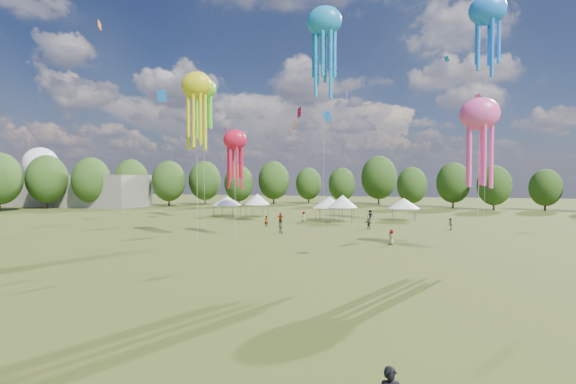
# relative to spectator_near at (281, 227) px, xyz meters

# --- Properties ---
(ground) EXTENTS (300.00, 300.00, 0.00)m
(ground) POSITION_rel_spectator_near_xyz_m (4.90, -36.01, -0.82)
(ground) COLOR #384416
(ground) RESTS_ON ground
(spectator_near) EXTENTS (1.00, 0.93, 1.65)m
(spectator_near) POSITION_rel_spectator_near_xyz_m (0.00, 0.00, 0.00)
(spectator_near) COLOR gray
(spectator_near) RESTS_ON ground
(spectators_far) EXTENTS (26.07, 24.97, 1.83)m
(spectators_far) POSITION_rel_spectator_near_xyz_m (7.97, 9.90, 0.02)
(spectators_far) COLOR gray
(spectators_far) RESTS_ON ground
(festival_tents) EXTENTS (37.21, 9.97, 4.39)m
(festival_tents) POSITION_rel_spectator_near_xyz_m (-0.35, 18.58, 2.27)
(festival_tents) COLOR #47474C
(festival_tents) RESTS_ON ground
(show_kites) EXTENTS (47.22, 23.41, 32.07)m
(show_kites) POSITION_rel_spectator_near_xyz_m (6.79, 4.52, 20.85)
(show_kites) COLOR yellow
(show_kites) RESTS_ON ground
(small_kites) EXTENTS (72.99, 66.31, 44.30)m
(small_kites) POSITION_rel_spectator_near_xyz_m (4.43, 5.37, 30.14)
(small_kites) COLOR yellow
(small_kites) RESTS_ON ground
(treeline) EXTENTS (201.57, 95.24, 13.43)m
(treeline) POSITION_rel_spectator_near_xyz_m (1.03, 26.50, 5.72)
(treeline) COLOR #38281C
(treeline) RESTS_ON ground
(hangar) EXTENTS (40.00, 12.00, 8.00)m
(hangar) POSITION_rel_spectator_near_xyz_m (-67.10, 35.99, 3.18)
(hangar) COLOR gray
(hangar) RESTS_ON ground
(radome) EXTENTS (9.00, 9.00, 16.00)m
(radome) POSITION_rel_spectator_near_xyz_m (-83.10, 41.99, 9.16)
(radome) COLOR white
(radome) RESTS_ON ground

